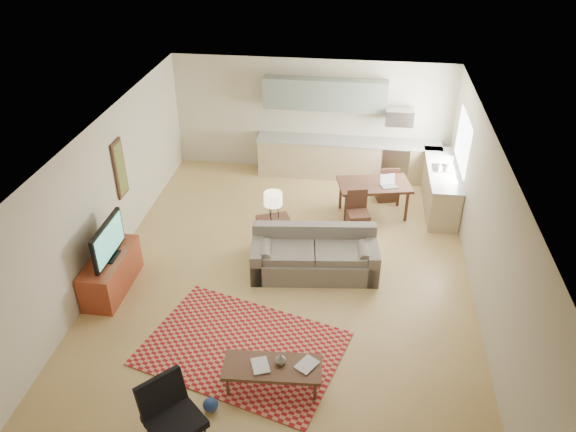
# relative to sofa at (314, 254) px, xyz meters

# --- Properties ---
(room) EXTENTS (9.00, 9.00, 9.00)m
(room) POSITION_rel_sofa_xyz_m (-0.48, -0.28, 0.94)
(room) COLOR tan
(room) RESTS_ON ground
(kitchen_counter_back) EXTENTS (4.26, 0.64, 0.92)m
(kitchen_counter_back) POSITION_rel_sofa_xyz_m (0.42, 3.90, 0.05)
(kitchen_counter_back) COLOR tan
(kitchen_counter_back) RESTS_ON ground
(kitchen_counter_right) EXTENTS (0.64, 2.26, 0.92)m
(kitchen_counter_right) POSITION_rel_sofa_xyz_m (2.45, 2.72, 0.05)
(kitchen_counter_right) COLOR tan
(kitchen_counter_right) RESTS_ON ground
(kitchen_range) EXTENTS (0.62, 0.62, 0.90)m
(kitchen_range) POSITION_rel_sofa_xyz_m (1.52, 3.90, 0.04)
(kitchen_range) COLOR #A5A8AD
(kitchen_range) RESTS_ON ground
(kitchen_microwave) EXTENTS (0.62, 0.40, 0.35)m
(kitchen_microwave) POSITION_rel_sofa_xyz_m (1.52, 3.92, 1.14)
(kitchen_microwave) COLOR #A5A8AD
(kitchen_microwave) RESTS_ON room
(upper_cabinets) EXTENTS (2.80, 0.34, 0.70)m
(upper_cabinets) POSITION_rel_sofa_xyz_m (-0.18, 4.05, 1.54)
(upper_cabinets) COLOR slate
(upper_cabinets) RESTS_ON room
(window_right) EXTENTS (0.02, 1.40, 1.05)m
(window_right) POSITION_rel_sofa_xyz_m (2.75, 2.72, 1.14)
(window_right) COLOR white
(window_right) RESTS_ON room
(wall_art_left) EXTENTS (0.06, 0.42, 1.10)m
(wall_art_left) POSITION_rel_sofa_xyz_m (-3.69, 0.62, 1.14)
(wall_art_left) COLOR olive
(wall_art_left) RESTS_ON room
(triptych) EXTENTS (1.70, 0.04, 0.50)m
(triptych) POSITION_rel_sofa_xyz_m (-0.58, 4.19, 1.34)
(triptych) COLOR beige
(triptych) RESTS_ON room
(rug) EXTENTS (3.35, 2.74, 0.02)m
(rug) POSITION_rel_sofa_xyz_m (-0.90, -2.07, -0.40)
(rug) COLOR maroon
(rug) RESTS_ON floor
(sofa) EXTENTS (2.45, 1.28, 0.82)m
(sofa) POSITION_rel_sofa_xyz_m (0.00, 0.00, 0.00)
(sofa) COLOR #686154
(sofa) RESTS_ON floor
(coffee_table) EXTENTS (1.41, 0.63, 0.42)m
(coffee_table) POSITION_rel_sofa_xyz_m (-0.33, -2.74, -0.20)
(coffee_table) COLOR #472B1B
(coffee_table) RESTS_ON floor
(book_a) EXTENTS (0.43, 0.46, 0.03)m
(book_a) POSITION_rel_sofa_xyz_m (-0.60, -2.81, 0.02)
(book_a) COLOR maroon
(book_a) RESTS_ON coffee_table
(book_b) EXTENTS (0.51, 0.52, 0.02)m
(book_b) POSITION_rel_sofa_xyz_m (0.05, -2.60, 0.01)
(book_b) COLOR navy
(book_b) RESTS_ON coffee_table
(vase) EXTENTS (0.17, 0.17, 0.16)m
(vase) POSITION_rel_sofa_xyz_m (-0.22, -2.68, 0.08)
(vase) COLOR black
(vase) RESTS_ON coffee_table
(armchair) EXTENTS (1.04, 1.04, 0.84)m
(armchair) POSITION_rel_sofa_xyz_m (-1.41, -3.75, 0.01)
(armchair) COLOR black
(armchair) RESTS_ON floor
(tv_credenza) EXTENTS (0.55, 1.44, 0.67)m
(tv_credenza) POSITION_rel_sofa_xyz_m (-3.43, -0.91, -0.08)
(tv_credenza) COLOR maroon
(tv_credenza) RESTS_ON floor
(tv) EXTENTS (0.11, 1.11, 0.67)m
(tv) POSITION_rel_sofa_xyz_m (-3.37, -0.91, 0.59)
(tv) COLOR black
(tv) RESTS_ON tv_credenza
(console_table) EXTENTS (0.71, 0.60, 0.70)m
(console_table) POSITION_rel_sofa_xyz_m (-0.83, 0.62, -0.06)
(console_table) COLOR #3A2118
(console_table) RESTS_ON floor
(table_lamp) EXTENTS (0.41, 0.41, 0.56)m
(table_lamp) POSITION_rel_sofa_xyz_m (-0.83, 0.62, 0.58)
(table_lamp) COLOR beige
(table_lamp) RESTS_ON console_table
(dining_table) EXTENTS (1.61, 1.14, 0.74)m
(dining_table) POSITION_rel_sofa_xyz_m (1.03, 2.19, -0.04)
(dining_table) COLOR #3A2118
(dining_table) RESTS_ON floor
(dining_chair_near) EXTENTS (0.51, 0.52, 0.87)m
(dining_chair_near) POSITION_rel_sofa_xyz_m (0.74, 1.48, 0.03)
(dining_chair_near) COLOR #3A2118
(dining_chair_near) RESTS_ON floor
(dining_chair_far) EXTENTS (0.49, 0.50, 0.84)m
(dining_chair_far) POSITION_rel_sofa_xyz_m (1.32, 2.91, 0.01)
(dining_chair_far) COLOR #3A2118
(dining_chair_far) RESTS_ON floor
(laptop) EXTENTS (0.37, 0.33, 0.23)m
(laptop) POSITION_rel_sofa_xyz_m (1.33, 2.10, 0.45)
(laptop) COLOR #A5A8AD
(laptop) RESTS_ON dining_table
(soap_bottle) EXTENTS (0.13, 0.13, 0.19)m
(soap_bottle) POSITION_rel_sofa_xyz_m (2.35, 2.56, 0.61)
(soap_bottle) COLOR beige
(soap_bottle) RESTS_ON kitchen_counter_right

